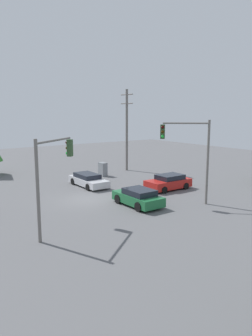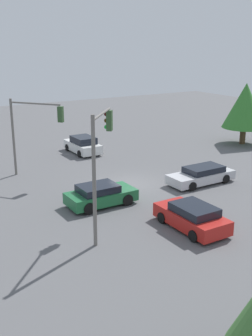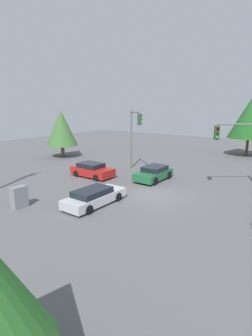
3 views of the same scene
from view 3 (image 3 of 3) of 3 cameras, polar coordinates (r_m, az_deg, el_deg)
ground_plane at (r=20.04m, az=6.12°, el=-5.93°), size 80.00×80.00×0.00m
sedan_red at (r=25.14m, az=-7.36°, el=-0.46°), size 2.02×4.14×1.32m
sedan_silver at (r=18.06m, az=-6.92°, el=-6.21°), size 4.75×1.92×1.17m
sedan_green at (r=23.93m, az=6.05°, el=-1.15°), size 4.07×2.02×1.27m
traffic_signal_main at (r=26.56m, az=1.85°, el=8.32°), size 2.54×2.80×6.26m
traffic_signal_cross at (r=22.03m, az=24.33°, el=4.91°), size 2.72×3.35×5.50m
electrical_cabinet at (r=18.76m, az=-22.25°, el=-5.90°), size 1.01×0.60×1.45m
tree_left at (r=38.55m, az=25.41°, el=9.79°), size 5.42×5.42×7.68m
tree_right at (r=35.38m, az=-13.88°, el=8.43°), size 4.05×4.05×6.10m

